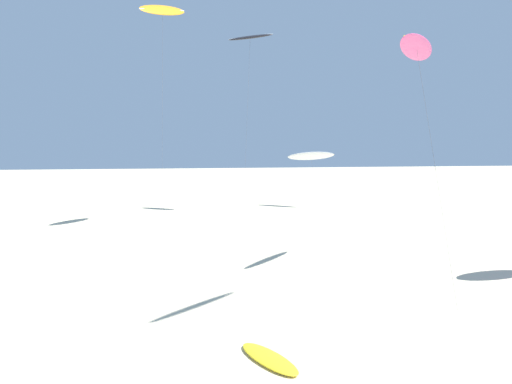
{
  "coord_description": "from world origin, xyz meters",
  "views": [
    {
      "loc": [
        1.46,
        1.2,
        9.7
      ],
      "look_at": [
        3.96,
        20.96,
        7.29
      ],
      "focal_mm": 30.39,
      "sensor_mm": 36.0,
      "label": 1
    }
  ],
  "objects": [
    {
      "name": "flying_kite_2",
      "position": [
        15.36,
        28.44,
        15.56
      ],
      "size": [
        5.17,
        8.02,
        16.26
      ],
      "color": "#EA5193",
      "rests_on": "ground"
    },
    {
      "name": "flying_kite_1",
      "position": [
        -1.97,
        44.9,
        21.93
      ],
      "size": [
        4.79,
        7.14,
        23.06
      ],
      "color": "orange",
      "rests_on": "ground"
    },
    {
      "name": "flying_kite_0",
      "position": [
        7.39,
        53.6,
        21.67
      ],
      "size": [
        5.52,
        6.87,
        22.13
      ],
      "color": "black",
      "rests_on": "ground"
    },
    {
      "name": "flying_kite_5",
      "position": [
        16.54,
        60.12,
        7.46
      ],
      "size": [
        6.49,
        10.03,
        8.38
      ],
      "color": "white",
      "rests_on": "ground"
    },
    {
      "name": "grounded_kite_0",
      "position": [
        4.3,
        19.0,
        0.14
      ],
      "size": [
        2.84,
        3.67,
        0.27
      ],
      "color": "yellow",
      "rests_on": "ground"
    }
  ]
}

